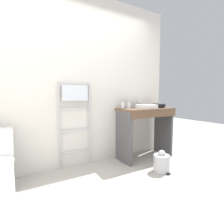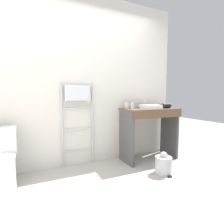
{
  "view_description": "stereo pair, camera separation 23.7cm",
  "coord_description": "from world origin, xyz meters",
  "px_view_note": "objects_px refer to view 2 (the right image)",
  "views": [
    {
      "loc": [
        -0.99,
        -1.26,
        1.1
      ],
      "look_at": [
        0.21,
        0.78,
        0.88
      ],
      "focal_mm": 28.0,
      "sensor_mm": 36.0,
      "label": 1
    },
    {
      "loc": [
        -0.78,
        -1.37,
        1.1
      ],
      "look_at": [
        0.21,
        0.78,
        0.88
      ],
      "focal_mm": 28.0,
      "sensor_mm": 36.0,
      "label": 2
    }
  ],
  "objects_px": {
    "towel_radiator": "(78,105)",
    "trash_bin": "(163,164)",
    "cup_near_wall": "(127,105)",
    "cup_near_edge": "(133,105)",
    "hair_dryer": "(166,106)",
    "sink_basin": "(151,106)"
  },
  "relations": [
    {
      "from": "towel_radiator",
      "to": "cup_near_wall",
      "type": "xyz_separation_m",
      "value": [
        0.83,
        -0.06,
        -0.02
      ]
    },
    {
      "from": "cup_near_wall",
      "to": "hair_dryer",
      "type": "distance_m",
      "value": 0.68
    },
    {
      "from": "cup_near_wall",
      "to": "trash_bin",
      "type": "distance_m",
      "value": 1.1
    },
    {
      "from": "towel_radiator",
      "to": "hair_dryer",
      "type": "distance_m",
      "value": 1.5
    },
    {
      "from": "cup_near_wall",
      "to": "hair_dryer",
      "type": "relative_size",
      "value": 0.49
    },
    {
      "from": "cup_near_wall",
      "to": "cup_near_edge",
      "type": "xyz_separation_m",
      "value": [
        0.08,
        -0.06,
        0.0
      ]
    },
    {
      "from": "trash_bin",
      "to": "cup_near_wall",
      "type": "bearing_deg",
      "value": 103.45
    },
    {
      "from": "cup_near_edge",
      "to": "hair_dryer",
      "type": "distance_m",
      "value": 0.59
    },
    {
      "from": "cup_near_wall",
      "to": "hair_dryer",
      "type": "xyz_separation_m",
      "value": [
        0.64,
        -0.25,
        -0.01
      ]
    },
    {
      "from": "sink_basin",
      "to": "trash_bin",
      "type": "height_order",
      "value": "sink_basin"
    },
    {
      "from": "cup_near_edge",
      "to": "hair_dryer",
      "type": "height_order",
      "value": "cup_near_edge"
    },
    {
      "from": "hair_dryer",
      "to": "trash_bin",
      "type": "height_order",
      "value": "hair_dryer"
    },
    {
      "from": "towel_radiator",
      "to": "cup_near_wall",
      "type": "height_order",
      "value": "towel_radiator"
    },
    {
      "from": "towel_radiator",
      "to": "trash_bin",
      "type": "distance_m",
      "value": 1.52
    },
    {
      "from": "towel_radiator",
      "to": "trash_bin",
      "type": "xyz_separation_m",
      "value": [
        1.01,
        -0.8,
        -0.82
      ]
    },
    {
      "from": "towel_radiator",
      "to": "cup_near_edge",
      "type": "bearing_deg",
      "value": -6.9
    },
    {
      "from": "towel_radiator",
      "to": "trash_bin",
      "type": "height_order",
      "value": "towel_radiator"
    },
    {
      "from": "sink_basin",
      "to": "hair_dryer",
      "type": "bearing_deg",
      "value": -11.51
    },
    {
      "from": "cup_near_edge",
      "to": "hair_dryer",
      "type": "bearing_deg",
      "value": -18.85
    },
    {
      "from": "sink_basin",
      "to": "hair_dryer",
      "type": "distance_m",
      "value": 0.28
    },
    {
      "from": "hair_dryer",
      "to": "trash_bin",
      "type": "relative_size",
      "value": 0.66
    },
    {
      "from": "cup_near_edge",
      "to": "trash_bin",
      "type": "xyz_separation_m",
      "value": [
        0.1,
        -0.68,
        -0.8
      ]
    }
  ]
}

